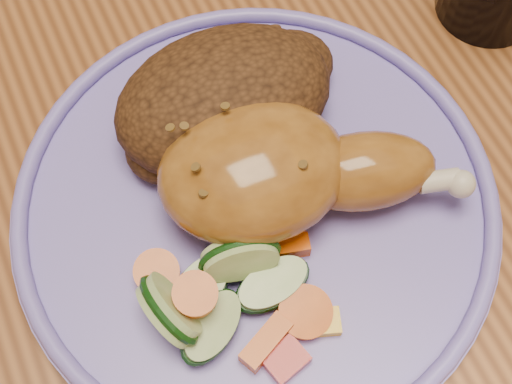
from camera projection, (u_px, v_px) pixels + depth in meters
The scene contains 7 objects.
ground at pixel (280, 358), 1.14m from camera, with size 4.00×4.00×0.00m, color brown.
dining_table at pixel (307, 164), 0.54m from camera, with size 0.90×1.40×0.75m.
plate at pixel (256, 207), 0.43m from camera, with size 0.29×0.29×0.01m, color #7A69CA.
plate_rim at pixel (256, 199), 0.42m from camera, with size 0.29×0.29×0.01m, color #7A69CA.
chicken_leg at pixel (280, 171), 0.40m from camera, with size 0.18×0.12×0.06m.
rice_pilaf at pixel (228, 99), 0.43m from camera, with size 0.15×0.10×0.06m.
vegetable_pile at pixel (226, 295), 0.39m from camera, with size 0.11×0.10×0.05m.
Camera 1 is at (-0.14, -0.22, 1.15)m, focal length 50.00 mm.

